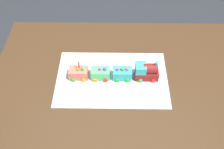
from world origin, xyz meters
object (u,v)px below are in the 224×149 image
birthday_candle (79,64)px  dining_table (119,92)px  cake_car_caboose_turquoise (122,73)px  cake_car_tanker_coral (79,73)px  cake_locomotive (147,71)px  cake_car_gondola_mint_green (101,73)px

birthday_candle → dining_table: bearing=176.0°
cake_car_caboose_turquoise → birthday_candle: bearing=0.0°
cake_car_tanker_coral → birthday_candle: (-0.01, 0.00, 0.07)m
cake_locomotive → cake_car_tanker_coral: bearing=-0.0°
dining_table → cake_car_tanker_coral: 0.26m
dining_table → cake_car_caboose_turquoise: 0.14m
cake_car_tanker_coral → cake_car_gondola_mint_green: bearing=180.0°
cake_locomotive → cake_car_caboose_turquoise: 0.13m
cake_car_caboose_turquoise → birthday_candle: 0.24m
cake_car_gondola_mint_green → cake_car_caboose_turquoise: bearing=180.0°
cake_locomotive → cake_car_gondola_mint_green: size_ratio=1.40×
cake_car_caboose_turquoise → cake_car_tanker_coral: bearing=0.0°
dining_table → cake_car_gondola_mint_green: cake_car_gondola_mint_green is taller
birthday_candle → cake_car_caboose_turquoise: bearing=-180.0°
cake_locomotive → cake_car_gondola_mint_green: bearing=-0.0°
cake_locomotive → cake_car_caboose_turquoise: bearing=-0.0°
cake_car_caboose_turquoise → cake_locomotive: bearing=180.0°
cake_car_caboose_turquoise → cake_car_tanker_coral: size_ratio=1.00×
birthday_candle → cake_car_tanker_coral: bearing=-0.0°
cake_locomotive → cake_car_tanker_coral: size_ratio=1.40×
cake_car_tanker_coral → birthday_candle: size_ratio=1.79×
dining_table → cake_locomotive: 0.21m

